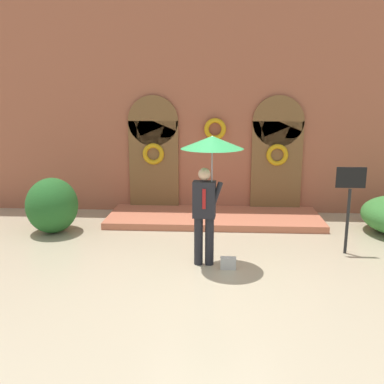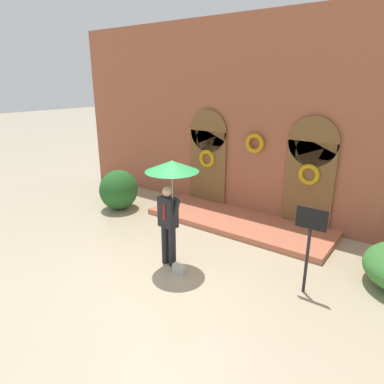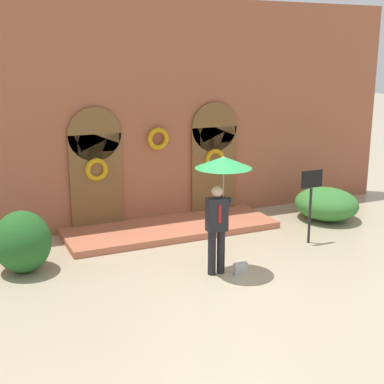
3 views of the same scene
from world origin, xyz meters
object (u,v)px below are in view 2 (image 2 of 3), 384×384
(person_with_umbrella, at_px, (171,182))
(shrub_left, at_px, (119,190))
(sign_post, at_px, (309,237))
(handbag, at_px, (179,269))

(person_with_umbrella, bearing_deg, shrub_left, 154.47)
(sign_post, relative_size, shrub_left, 1.38)
(sign_post, bearing_deg, shrub_left, 171.06)
(handbag, relative_size, shrub_left, 0.22)
(sign_post, height_order, shrub_left, sign_post)
(sign_post, xyz_separation_m, shrub_left, (-6.24, 0.98, -0.54))
(sign_post, bearing_deg, person_with_umbrella, -164.83)
(handbag, relative_size, sign_post, 0.16)
(person_with_umbrella, height_order, handbag, person_with_umbrella)
(person_with_umbrella, distance_m, handbag, 1.85)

